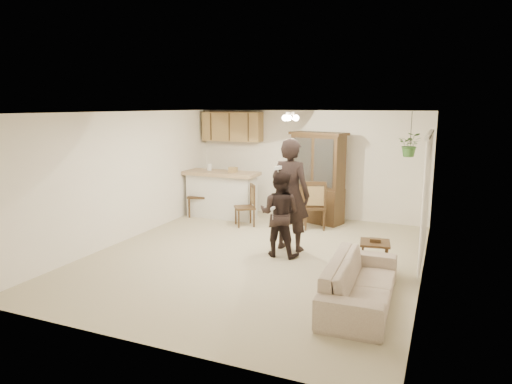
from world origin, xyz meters
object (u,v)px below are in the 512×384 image
at_px(sofa, 361,278).
at_px(china_hutch, 317,178).
at_px(chair_hutch_left, 245,214).
at_px(child, 280,218).
at_px(side_table, 374,256).
at_px(chair_hutch_right, 314,215).
at_px(adult, 290,202).
at_px(chair_bar, 199,203).

xyz_separation_m(sofa, china_hutch, (-1.70, 4.05, 0.64)).
xyz_separation_m(china_hutch, chair_hutch_left, (-1.36, -0.96, -0.74)).
distance_m(child, side_table, 1.73).
bearing_deg(chair_hutch_right, chair_hutch_left, -5.79).
height_order(adult, china_hutch, china_hutch).
distance_m(china_hutch, chair_hutch_right, 0.92).
xyz_separation_m(side_table, chair_hutch_left, (-3.06, 1.81, 0.00)).
distance_m(side_table, chair_hutch_right, 2.71).
distance_m(child, chair_hutch_left, 2.17).
bearing_deg(side_table, chair_bar, 153.34).
height_order(adult, side_table, adult).
bearing_deg(adult, side_table, 167.88).
xyz_separation_m(adult, chair_hutch_right, (0.02, 1.59, -0.60)).
bearing_deg(adult, sofa, 139.05).
height_order(china_hutch, chair_hutch_right, china_hutch).
relative_size(sofa, chair_hutch_left, 2.03).
xyz_separation_m(chair_bar, chair_hutch_right, (2.85, -0.04, -0.01)).
height_order(sofa, chair_bar, chair_bar).
height_order(chair_bar, chair_hutch_right, chair_bar).
height_order(child, side_table, child).
relative_size(sofa, china_hutch, 0.92).
relative_size(chair_hutch_left, chair_hutch_right, 0.87).
relative_size(side_table, chair_hutch_left, 0.60).
distance_m(sofa, chair_hutch_left, 4.35).
distance_m(adult, side_table, 1.83).
xyz_separation_m(chair_hutch_left, chair_hutch_right, (1.47, 0.38, 0.04)).
height_order(chair_hutch_left, chair_hutch_right, chair_hutch_right).
height_order(side_table, chair_bar, chair_bar).
relative_size(sofa, chair_bar, 1.72).
bearing_deg(chair_bar, side_table, -44.11).
distance_m(child, china_hutch, 2.60).
height_order(china_hutch, chair_bar, china_hutch).
distance_m(side_table, chair_bar, 4.97).
relative_size(sofa, adult, 1.04).
bearing_deg(adult, child, 90.05).
bearing_deg(chair_bar, chair_hutch_right, -18.24).
relative_size(child, chair_hutch_left, 1.46).
bearing_deg(side_table, adult, 159.60).
bearing_deg(chair_hutch_left, side_table, 23.09).
xyz_separation_m(child, side_table, (1.67, -0.20, -0.42)).
relative_size(sofa, chair_hutch_right, 1.77).
bearing_deg(chair_hutch_right, adult, 69.09).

